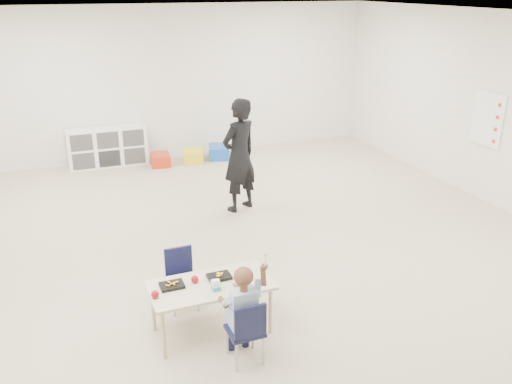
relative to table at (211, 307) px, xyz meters
name	(u,v)px	position (x,y,z in m)	size (l,w,h in m)	color
room	(250,147)	(0.87, 1.30, 1.13)	(9.00, 9.02, 2.80)	beige
table	(211,307)	(0.00, 0.00, 0.00)	(1.15, 0.59, 0.52)	beige
chair_near	(245,329)	(0.16, -0.50, 0.05)	(0.30, 0.29, 0.63)	black
chair_far	(182,281)	(-0.16, 0.50, 0.05)	(0.30, 0.29, 0.63)	black
child	(245,312)	(0.16, -0.50, 0.23)	(0.42, 0.42, 0.99)	#9BACD2
lunch_tray_near	(219,277)	(0.11, 0.07, 0.27)	(0.22, 0.16, 0.03)	black
lunch_tray_far	(172,285)	(-0.35, 0.07, 0.27)	(0.22, 0.16, 0.03)	black
milk_carton	(216,285)	(0.01, -0.12, 0.31)	(0.07, 0.07, 0.10)	white
bread_roll	(240,282)	(0.25, -0.12, 0.29)	(0.09, 0.09, 0.07)	tan
apple_near	(195,279)	(-0.13, 0.07, 0.29)	(0.07, 0.07, 0.07)	maroon
apple_far	(155,294)	(-0.53, -0.06, 0.29)	(0.07, 0.07, 0.07)	maroon
cubby_shelf	(107,147)	(-0.33, 5.58, 0.08)	(1.40, 0.40, 0.70)	white
rules_poster	(487,119)	(4.85, 1.90, 0.98)	(0.02, 0.60, 0.80)	white
adult	(239,155)	(1.25, 2.77, 0.56)	(0.60, 0.40, 1.65)	black
bin_red	(160,160)	(0.56, 5.23, -0.16)	(0.34, 0.43, 0.21)	red
bin_yellow	(193,156)	(1.18, 5.22, -0.16)	(0.35, 0.45, 0.22)	yellow
bin_blue	(219,152)	(1.70, 5.28, -0.15)	(0.38, 0.49, 0.24)	#164EAB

